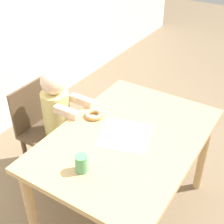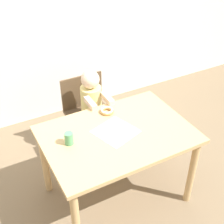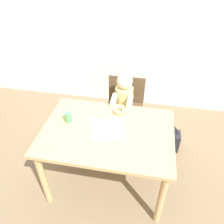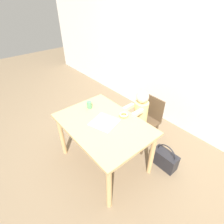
# 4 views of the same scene
# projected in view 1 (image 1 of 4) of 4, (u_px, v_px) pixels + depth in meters

# --- Properties ---
(ground_plane) EXTENTS (12.00, 12.00, 0.00)m
(ground_plane) POSITION_uv_depth(u_px,v_px,m) (125.00, 213.00, 2.30)
(ground_plane) COLOR #7A664C
(dining_table) EXTENTS (1.19, 0.83, 0.73)m
(dining_table) POSITION_uv_depth(u_px,v_px,m) (127.00, 148.00, 1.95)
(dining_table) COLOR tan
(dining_table) RESTS_ON ground_plane
(chair) EXTENTS (0.44, 0.37, 0.81)m
(chair) POSITION_uv_depth(u_px,v_px,m) (49.00, 128.00, 2.41)
(chair) COLOR brown
(chair) RESTS_ON ground_plane
(child_figure) EXTENTS (0.22, 0.37, 0.97)m
(child_figure) POSITION_uv_depth(u_px,v_px,m) (59.00, 126.00, 2.33)
(child_figure) COLOR #E0D17F
(child_figure) RESTS_ON ground_plane
(donut) EXTENTS (0.12, 0.12, 0.03)m
(donut) POSITION_uv_depth(u_px,v_px,m) (94.00, 115.00, 2.05)
(donut) COLOR tan
(donut) RESTS_ON dining_table
(napkin) EXTENTS (0.37, 0.37, 0.00)m
(napkin) POSITION_uv_depth(u_px,v_px,m) (124.00, 135.00, 1.90)
(napkin) COLOR white
(napkin) RESTS_ON dining_table
(handbag) EXTENTS (0.35, 0.16, 0.38)m
(handbag) POSITION_uv_depth(u_px,v_px,m) (102.00, 131.00, 2.91)
(handbag) COLOR #232328
(handbag) RESTS_ON ground_plane
(cup) EXTENTS (0.07, 0.07, 0.10)m
(cup) POSITION_uv_depth(u_px,v_px,m) (81.00, 163.00, 1.62)
(cup) COLOR #519E66
(cup) RESTS_ON dining_table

